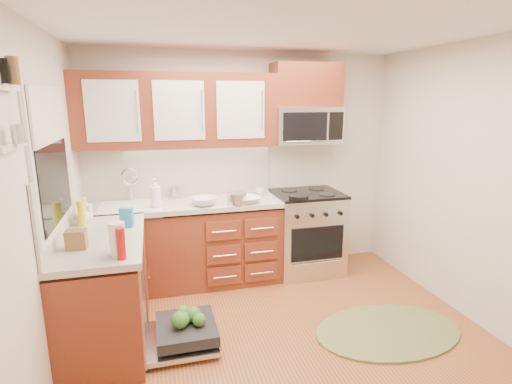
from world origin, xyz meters
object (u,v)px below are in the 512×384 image
object	(u,v)px
range	(306,232)
stock_pot	(237,198)
bowl_a	(248,200)
cup	(260,191)
rug	(388,331)
paper_towel_roll	(117,239)
cutting_board	(250,195)
skillet	(299,197)
bowl_b	(204,201)
microwave	(306,125)
upper_cabinets	(178,110)
sink	(132,218)
dishwasher	(182,334)

from	to	relation	value
range	stock_pot	size ratio (longest dim) A/B	4.62
bowl_a	cup	distance (m)	0.36
rug	paper_towel_roll	bearing A→B (deg)	178.50
paper_towel_roll	cutting_board	bearing A→B (deg)	47.90
rug	skillet	size ratio (longest dim) A/B	6.23
paper_towel_roll	rug	bearing A→B (deg)	-1.50
bowl_b	cup	world-z (taller)	cup
cutting_board	cup	xyz separation A→B (m)	(0.12, 0.01, 0.03)
skillet	paper_towel_roll	bearing A→B (deg)	-148.10
skillet	bowl_b	xyz separation A→B (m)	(-1.00, 0.08, -0.00)
microwave	upper_cabinets	bearing A→B (deg)	178.98
upper_cabinets	cutting_board	world-z (taller)	upper_cabinets
sink	cup	distance (m)	1.41
microwave	range	bearing A→B (deg)	-90.00
cutting_board	stock_pot	bearing A→B (deg)	-124.53
upper_cabinets	cup	distance (m)	1.26
dishwasher	upper_cabinets	bearing A→B (deg)	83.96
bowl_b	skillet	bearing A→B (deg)	-4.76
rug	bowl_a	world-z (taller)	bowl_a
sink	paper_towel_roll	size ratio (longest dim) A/B	2.62
skillet	bowl_a	world-z (taller)	same
rug	skillet	bearing A→B (deg)	110.28
stock_pot	cutting_board	bearing A→B (deg)	55.47
upper_cabinets	range	bearing A→B (deg)	-5.89
skillet	bowl_b	distance (m)	1.00
microwave	cup	xyz separation A→B (m)	(-0.54, -0.01, -0.73)
paper_towel_roll	bowl_b	distance (m)	1.40
paper_towel_roll	stock_pot	bearing A→B (deg)	46.11
stock_pot	dishwasher	bearing A→B (deg)	-126.07
cutting_board	bowl_b	bearing A→B (deg)	-154.16
upper_cabinets	cup	world-z (taller)	upper_cabinets
microwave	bowl_a	xyz separation A→B (m)	(-0.74, -0.30, -0.74)
range	skillet	distance (m)	0.59
cutting_board	upper_cabinets	bearing A→B (deg)	176.30
skillet	paper_towel_roll	distance (m)	2.07
range	dishwasher	distance (m)	1.95
microwave	bowl_a	bearing A→B (deg)	-158.06
microwave	cutting_board	distance (m)	1.01
cutting_board	rug	bearing A→B (deg)	-59.57
stock_pot	paper_towel_roll	world-z (taller)	paper_towel_roll
cutting_board	bowl_a	size ratio (longest dim) A/B	1.07
paper_towel_roll	bowl_a	size ratio (longest dim) A/B	0.90
upper_cabinets	skillet	distance (m)	1.55
cutting_board	cup	distance (m)	0.13
stock_pot	cutting_board	world-z (taller)	stock_pot
skillet	stock_pot	distance (m)	0.67
cup	rug	bearing A→B (deg)	-63.38
bowl_b	cup	bearing A→B (deg)	22.42
rug	cup	size ratio (longest dim) A/B	11.68
skillet	cutting_board	xyz separation A→B (m)	(-0.45, 0.35, -0.03)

